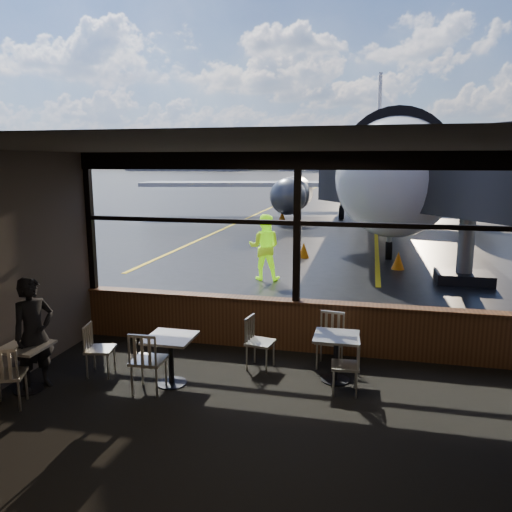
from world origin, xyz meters
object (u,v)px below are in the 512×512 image
(airliner, at_px, (384,126))
(passenger, at_px, (34,334))
(jet_bridge, at_px, (465,199))
(cone_wing, at_px, (282,215))
(chair_left_s, at_px, (8,376))
(ground_crew, at_px, (264,247))
(chair_near_w, at_px, (260,343))
(chair_mid_s, at_px, (149,361))
(chair_near_e, at_px, (345,366))
(cone_nose, at_px, (398,261))
(cafe_table_near, at_px, (336,358))
(cone_extra, at_px, (304,250))
(chair_mid_w, at_px, (100,350))
(cafe_table_mid, at_px, (171,361))
(cafe_table_left, at_px, (27,368))
(chair_near_n, at_px, (330,341))

(airliner, height_order, passenger, airliner)
(jet_bridge, bearing_deg, cone_wing, 116.85)
(chair_left_s, distance_m, ground_crew, 8.47)
(chair_near_w, distance_m, cone_wing, 21.36)
(chair_mid_s, distance_m, cone_wing, 22.38)
(chair_near_e, relative_size, cone_nose, 1.49)
(cafe_table_near, bearing_deg, passenger, -163.79)
(chair_mid_s, height_order, cone_wing, chair_mid_s)
(cone_extra, bearing_deg, chair_left_s, -101.96)
(chair_mid_w, bearing_deg, cone_extra, 159.04)
(jet_bridge, height_order, passenger, jet_bridge)
(cafe_table_near, height_order, chair_near_w, chair_near_w)
(cafe_table_near, height_order, chair_left_s, chair_left_s)
(cone_wing, bearing_deg, cafe_table_near, -77.77)
(cafe_table_mid, bearing_deg, jet_bridge, 54.45)
(chair_mid_s, distance_m, chair_mid_w, 1.06)
(jet_bridge, height_order, chair_mid_s, jet_bridge)
(cafe_table_near, distance_m, chair_near_e, 0.42)
(chair_near_e, bearing_deg, chair_near_w, 63.15)
(chair_near_e, height_order, chair_near_w, chair_near_w)
(jet_bridge, relative_size, cone_nose, 19.59)
(cone_nose, distance_m, cone_extra, 3.39)
(jet_bridge, bearing_deg, chair_near_w, -122.13)
(passenger, bearing_deg, chair_left_s, -154.02)
(cafe_table_mid, distance_m, cone_nose, 10.08)
(airliner, height_order, cone_wing, airliner)
(chair_near_e, xyz_separation_m, passenger, (-4.47, -0.87, 0.44))
(cone_nose, bearing_deg, chair_mid_s, -112.28)
(passenger, bearing_deg, jet_bridge, -15.54)
(passenger, distance_m, cone_wing, 22.56)
(jet_bridge, xyz_separation_m, cafe_table_left, (-7.20, -7.99, -2.03))
(cone_nose, xyz_separation_m, cone_wing, (-5.94, 12.62, -0.02))
(cafe_table_left, xyz_separation_m, ground_crew, (1.90, 7.78, 0.59))
(chair_near_w, height_order, cone_nose, chair_near_w)
(cafe_table_near, relative_size, cone_nose, 1.32)
(passenger, bearing_deg, chair_near_n, -40.56)
(cafe_table_near, xyz_separation_m, cone_wing, (-4.61, 21.29, -0.11))
(cone_nose, bearing_deg, cone_extra, 158.47)
(cafe_table_left, bearing_deg, cone_wing, 90.56)
(chair_mid_w, distance_m, chair_left_s, 1.40)
(jet_bridge, height_order, cone_wing, jet_bridge)
(airliner, bearing_deg, chair_near_e, -92.76)
(chair_mid_w, bearing_deg, chair_near_n, 96.79)
(cone_nose, relative_size, cone_extra, 1.03)
(cafe_table_near, xyz_separation_m, passenger, (-4.31, -1.25, 0.48))
(airliner, xyz_separation_m, ground_crew, (-3.42, -15.47, -4.31))
(cafe_table_left, height_order, ground_crew, ground_crew)
(cafe_table_left, bearing_deg, ground_crew, 76.28)
(cafe_table_left, bearing_deg, chair_near_n, 23.75)
(cafe_table_mid, xyz_separation_m, cone_wing, (-2.20, 21.97, -0.12))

